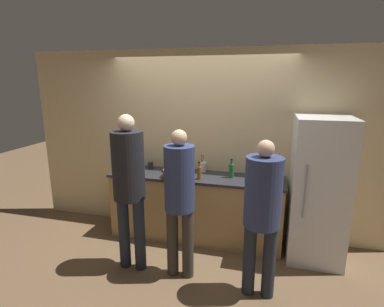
# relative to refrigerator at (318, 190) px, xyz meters

# --- Properties ---
(ground_plane) EXTENTS (14.00, 14.00, 0.00)m
(ground_plane) POSITION_rel_refrigerator_xyz_m (-1.55, -0.26, -0.89)
(ground_plane) COLOR brown
(wall_back) EXTENTS (5.20, 0.06, 2.60)m
(wall_back) POSITION_rel_refrigerator_xyz_m (-1.55, 0.37, 0.41)
(wall_back) COLOR #D6BC8C
(wall_back) RESTS_ON ground_plane
(counter) EXTENTS (2.37, 0.61, 0.93)m
(counter) POSITION_rel_refrigerator_xyz_m (-1.55, 0.08, -0.42)
(counter) COLOR tan
(counter) RESTS_ON ground_plane
(refrigerator) EXTENTS (0.64, 0.72, 1.78)m
(refrigerator) POSITION_rel_refrigerator_xyz_m (0.00, 0.00, 0.00)
(refrigerator) COLOR white
(refrigerator) RESTS_ON ground_plane
(person_left) EXTENTS (0.36, 0.36, 1.83)m
(person_left) POSITION_rel_refrigerator_xyz_m (-2.10, -0.80, 0.22)
(person_left) COLOR #232838
(person_left) RESTS_ON ground_plane
(person_center) EXTENTS (0.33, 0.33, 1.69)m
(person_center) POSITION_rel_refrigerator_xyz_m (-1.51, -0.80, 0.11)
(person_center) COLOR #38332D
(person_center) RESTS_ON ground_plane
(person_right) EXTENTS (0.36, 0.36, 1.65)m
(person_right) POSITION_rel_refrigerator_xyz_m (-0.64, -0.91, 0.10)
(person_right) COLOR #232838
(person_right) RESTS_ON ground_plane
(fruit_bowl) EXTENTS (0.34, 0.34, 0.14)m
(fruit_bowl) POSITION_rel_refrigerator_xyz_m (-1.79, -0.07, 0.09)
(fruit_bowl) COLOR brown
(fruit_bowl) RESTS_ON counter
(utensil_crock) EXTENTS (0.12, 0.12, 0.24)m
(utensil_crock) POSITION_rel_refrigerator_xyz_m (-1.50, 0.27, 0.11)
(utensil_crock) COLOR silver
(utensil_crock) RESTS_ON counter
(bottle_green) EXTENTS (0.07, 0.07, 0.26)m
(bottle_green) POSITION_rel_refrigerator_xyz_m (-1.07, 0.09, 0.14)
(bottle_green) COLOR #236033
(bottle_green) RESTS_ON counter
(bottle_amber) EXTENTS (0.06, 0.06, 0.24)m
(bottle_amber) POSITION_rel_refrigerator_xyz_m (-1.46, -0.08, 0.13)
(bottle_amber) COLOR brown
(bottle_amber) RESTS_ON counter
(cup_yellow) EXTENTS (0.09, 0.09, 0.10)m
(cup_yellow) POSITION_rel_refrigerator_xyz_m (-1.98, 0.12, 0.09)
(cup_yellow) COLOR gold
(cup_yellow) RESTS_ON counter
(cup_black) EXTENTS (0.08, 0.08, 0.09)m
(cup_black) POSITION_rel_refrigerator_xyz_m (-2.27, 0.22, 0.08)
(cup_black) COLOR #28282D
(cup_black) RESTS_ON counter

